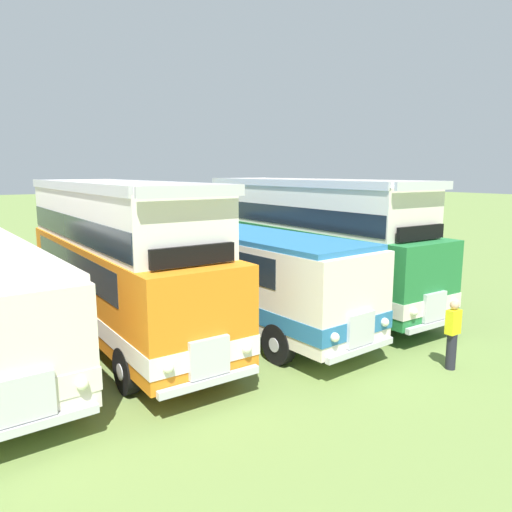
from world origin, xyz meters
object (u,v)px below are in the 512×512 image
bus_third_in_row (119,258)px  bus_fourth_in_row (232,268)px  marshal_person (452,334)px  bus_fifth_in_row (309,239)px

bus_third_in_row → bus_fourth_in_row: bearing=-7.3°
bus_third_in_row → marshal_person: size_ratio=5.95×
bus_fourth_in_row → bus_fifth_in_row: size_ratio=0.99×
bus_fourth_in_row → marshal_person: (2.32, -6.38, -0.87)m
bus_third_in_row → bus_fourth_in_row: size_ratio=0.96×
bus_fifth_in_row → marshal_person: 6.97m
bus_third_in_row → bus_fifth_in_row: bearing=-0.9°
bus_fifth_in_row → bus_third_in_row: bearing=179.1°
marshal_person → bus_fifth_in_row: bearing=79.9°
bus_third_in_row → marshal_person: bus_third_in_row is taller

